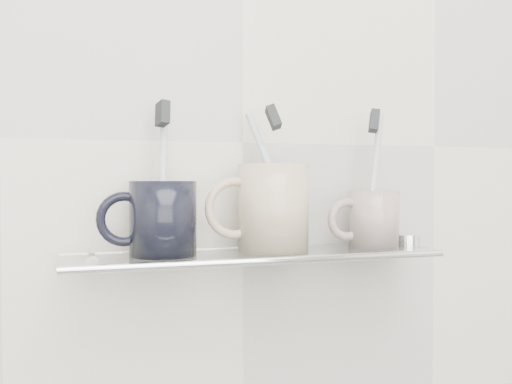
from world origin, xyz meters
name	(u,v)px	position (x,y,z in m)	size (l,w,h in m)	color
wall_back	(243,143)	(0.00, 1.10, 1.25)	(2.50, 2.50, 0.00)	beige
shelf_glass	(256,255)	(0.00, 1.04, 1.10)	(0.50, 0.12, 0.01)	silver
shelf_rail	(270,261)	(0.00, 0.98, 1.10)	(0.01, 0.01, 0.50)	silver
bracket_left	(92,266)	(-0.21, 1.09, 1.09)	(0.02, 0.02, 0.03)	silver
bracket_right	(378,253)	(0.21, 1.09, 1.09)	(0.02, 0.02, 0.03)	silver
mug_left	(163,218)	(-0.12, 1.04, 1.15)	(0.09, 0.09, 0.10)	black
mug_left_handle	(124,219)	(-0.17, 1.04, 1.15)	(0.07, 0.07, 0.01)	black
toothbrush_left	(163,176)	(-0.12, 1.04, 1.20)	(0.01, 0.01, 0.19)	white
bristles_left	(163,114)	(-0.12, 1.04, 1.28)	(0.01, 0.02, 0.03)	#25272A
mug_center	(273,208)	(0.03, 1.04, 1.16)	(0.10, 0.10, 0.12)	beige
mug_center_handle	(235,208)	(-0.03, 1.04, 1.16)	(0.08, 0.08, 0.01)	beige
toothbrush_center	(273,177)	(0.03, 1.04, 1.20)	(0.01, 0.01, 0.19)	#ACC3D7
bristles_center	(273,117)	(0.03, 1.04, 1.28)	(0.01, 0.02, 0.03)	#25272A
mug_right	(374,219)	(0.18, 1.04, 1.14)	(0.07, 0.07, 0.08)	silver
mug_right_handle	(347,219)	(0.14, 1.04, 1.14)	(0.06, 0.06, 0.01)	silver
toothbrush_right	(374,177)	(0.18, 1.04, 1.20)	(0.01, 0.01, 0.19)	beige
bristles_right	(374,121)	(0.18, 1.04, 1.28)	(0.01, 0.02, 0.03)	#25272A
chrome_cap	(407,240)	(0.24, 1.04, 1.11)	(0.04, 0.04, 0.02)	silver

